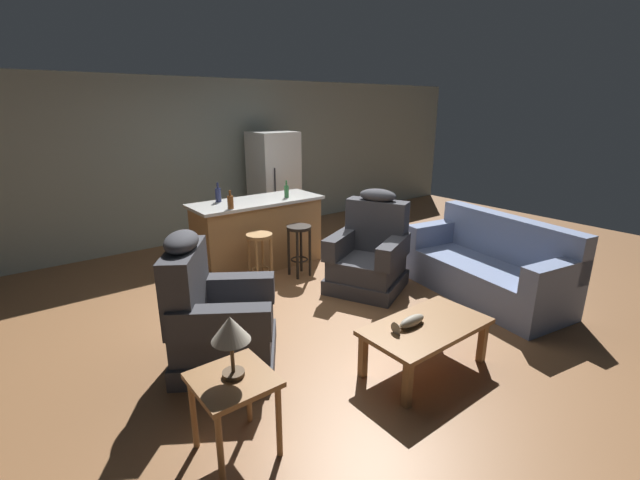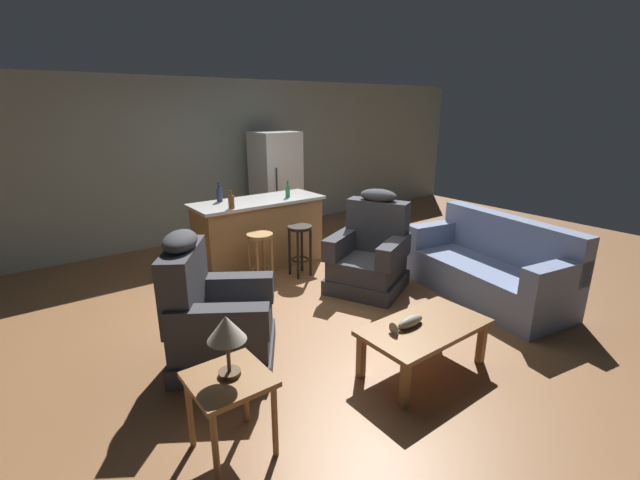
{
  "view_description": "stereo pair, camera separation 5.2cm",
  "coord_description": "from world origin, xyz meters",
  "px_view_note": "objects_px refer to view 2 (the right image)",
  "views": [
    {
      "loc": [
        -2.8,
        -3.66,
        2.17
      ],
      "look_at": [
        -0.04,
        -0.1,
        0.75
      ],
      "focal_mm": 24.0,
      "sensor_mm": 36.0,
      "label": 1
    },
    {
      "loc": [
        -2.75,
        -3.69,
        2.17
      ],
      "look_at": [
        -0.04,
        -0.1,
        0.75
      ],
      "focal_mm": 24.0,
      "sensor_mm": 36.0,
      "label": 2
    }
  ],
  "objects_px": {
    "bottle_wine_dark": "(288,191)",
    "bottle_tall_green": "(231,202)",
    "end_table": "(230,390)",
    "bar_stool_left": "(260,250)",
    "fish_figurine": "(408,323)",
    "bar_stool_right": "(300,241)",
    "table_lamp": "(227,331)",
    "bottle_short_amber": "(219,194)",
    "coffee_table": "(424,331)",
    "kitchen_island": "(259,233)",
    "recliner_near_island": "(370,255)",
    "refrigerator": "(276,185)",
    "couch": "(490,269)",
    "recliner_near_lamp": "(214,318)"
  },
  "relations": [
    {
      "from": "fish_figurine",
      "to": "recliner_near_island",
      "type": "relative_size",
      "value": 0.28
    },
    {
      "from": "kitchen_island",
      "to": "bar_stool_left",
      "type": "xyz_separation_m",
      "value": [
        -0.34,
        -0.63,
        -0.01
      ]
    },
    {
      "from": "refrigerator",
      "to": "couch",
      "type": "bearing_deg",
      "value": -80.2
    },
    {
      "from": "refrigerator",
      "to": "bottle_wine_dark",
      "type": "xyz_separation_m",
      "value": [
        -0.6,
        -1.31,
        0.16
      ]
    },
    {
      "from": "table_lamp",
      "to": "bottle_short_amber",
      "type": "height_order",
      "value": "bottle_short_amber"
    },
    {
      "from": "table_lamp",
      "to": "bar_stool_right",
      "type": "relative_size",
      "value": 0.6
    },
    {
      "from": "table_lamp",
      "to": "refrigerator",
      "type": "bearing_deg",
      "value": 55.14
    },
    {
      "from": "recliner_near_island",
      "to": "refrigerator",
      "type": "height_order",
      "value": "refrigerator"
    },
    {
      "from": "bottle_short_amber",
      "to": "bar_stool_left",
      "type": "bearing_deg",
      "value": -81.93
    },
    {
      "from": "recliner_near_island",
      "to": "bottle_short_amber",
      "type": "bearing_deg",
      "value": -80.43
    },
    {
      "from": "coffee_table",
      "to": "recliner_near_island",
      "type": "xyz_separation_m",
      "value": [
        0.85,
        1.56,
        0.06
      ]
    },
    {
      "from": "bar_stool_right",
      "to": "end_table",
      "type": "bearing_deg",
      "value": -132.71
    },
    {
      "from": "bar_stool_left",
      "to": "bottle_tall_green",
      "type": "bearing_deg",
      "value": 114.63
    },
    {
      "from": "end_table",
      "to": "bar_stool_left",
      "type": "xyz_separation_m",
      "value": [
        1.5,
        2.26,
        0.01
      ]
    },
    {
      "from": "end_table",
      "to": "bottle_tall_green",
      "type": "xyz_separation_m",
      "value": [
        1.32,
        2.63,
        0.58
      ]
    },
    {
      "from": "recliner_near_lamp",
      "to": "recliner_near_island",
      "type": "height_order",
      "value": "same"
    },
    {
      "from": "recliner_near_island",
      "to": "end_table",
      "type": "bearing_deg",
      "value": 3.57
    },
    {
      "from": "kitchen_island",
      "to": "bottle_tall_green",
      "type": "bearing_deg",
      "value": -153.49
    },
    {
      "from": "kitchen_island",
      "to": "couch",
      "type": "bearing_deg",
      "value": -56.63
    },
    {
      "from": "coffee_table",
      "to": "couch",
      "type": "distance_m",
      "value": 1.87
    },
    {
      "from": "bar_stool_right",
      "to": "bottle_wine_dark",
      "type": "xyz_separation_m",
      "value": [
        0.16,
        0.52,
        0.57
      ]
    },
    {
      "from": "fish_figurine",
      "to": "end_table",
      "type": "xyz_separation_m",
      "value": [
        -1.55,
        0.08,
        -0.0
      ]
    },
    {
      "from": "bottle_wine_dark",
      "to": "bottle_tall_green",
      "type": "bearing_deg",
      "value": -170.95
    },
    {
      "from": "table_lamp",
      "to": "fish_figurine",
      "type": "bearing_deg",
      "value": -3.54
    },
    {
      "from": "refrigerator",
      "to": "bottle_short_amber",
      "type": "distance_m",
      "value": 1.79
    },
    {
      "from": "fish_figurine",
      "to": "table_lamp",
      "type": "height_order",
      "value": "table_lamp"
    },
    {
      "from": "couch",
      "to": "kitchen_island",
      "type": "height_order",
      "value": "kitchen_island"
    },
    {
      "from": "couch",
      "to": "table_lamp",
      "type": "distance_m",
      "value": 3.54
    },
    {
      "from": "kitchen_island",
      "to": "recliner_near_island",
      "type": "bearing_deg",
      "value": -64.0
    },
    {
      "from": "coffee_table",
      "to": "recliner_near_lamp",
      "type": "xyz_separation_m",
      "value": [
        -1.35,
        1.18,
        0.06
      ]
    },
    {
      "from": "recliner_near_lamp",
      "to": "bottle_tall_green",
      "type": "height_order",
      "value": "recliner_near_lamp"
    },
    {
      "from": "fish_figurine",
      "to": "bar_stool_right",
      "type": "height_order",
      "value": "bar_stool_right"
    },
    {
      "from": "fish_figurine",
      "to": "kitchen_island",
      "type": "relative_size",
      "value": 0.19
    },
    {
      "from": "table_lamp",
      "to": "bottle_short_amber",
      "type": "relative_size",
      "value": 1.59
    },
    {
      "from": "coffee_table",
      "to": "kitchen_island",
      "type": "distance_m",
      "value": 3.04
    },
    {
      "from": "kitchen_island",
      "to": "bottle_wine_dark",
      "type": "bearing_deg",
      "value": -14.91
    },
    {
      "from": "recliner_near_island",
      "to": "end_table",
      "type": "xyz_separation_m",
      "value": [
        -2.55,
        -1.42,
        0.04
      ]
    },
    {
      "from": "end_table",
      "to": "bar_stool_left",
      "type": "relative_size",
      "value": 0.82
    },
    {
      "from": "coffee_table",
      "to": "recliner_near_island",
      "type": "bearing_deg",
      "value": 61.37
    },
    {
      "from": "recliner_near_lamp",
      "to": "recliner_near_island",
      "type": "xyz_separation_m",
      "value": [
        2.21,
        0.39,
        0.0
      ]
    },
    {
      "from": "bar_stool_right",
      "to": "kitchen_island",
      "type": "bearing_deg",
      "value": 111.44
    },
    {
      "from": "fish_figurine",
      "to": "bottle_tall_green",
      "type": "bearing_deg",
      "value": 94.8
    },
    {
      "from": "end_table",
      "to": "bottle_tall_green",
      "type": "bearing_deg",
      "value": 63.3
    },
    {
      "from": "table_lamp",
      "to": "bottle_wine_dark",
      "type": "height_order",
      "value": "bottle_wine_dark"
    },
    {
      "from": "recliner_near_lamp",
      "to": "bar_stool_left",
      "type": "distance_m",
      "value": 1.68
    },
    {
      "from": "couch",
      "to": "bottle_short_amber",
      "type": "xyz_separation_m",
      "value": [
        -2.12,
        2.72,
        0.71
      ]
    },
    {
      "from": "recliner_near_lamp",
      "to": "table_lamp",
      "type": "bearing_deg",
      "value": -74.42
    },
    {
      "from": "bottle_wine_dark",
      "to": "coffee_table",
      "type": "bearing_deg",
      "value": -100.6
    },
    {
      "from": "recliner_near_island",
      "to": "kitchen_island",
      "type": "xyz_separation_m",
      "value": [
        -0.72,
        1.47,
        0.06
      ]
    },
    {
      "from": "couch",
      "to": "recliner_near_island",
      "type": "distance_m",
      "value": 1.41
    }
  ]
}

